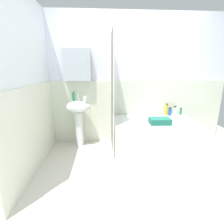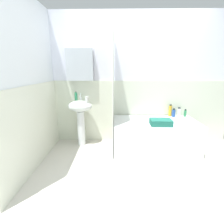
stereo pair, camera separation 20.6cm
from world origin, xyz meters
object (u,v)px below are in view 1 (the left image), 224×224
object	(u,v)px
sink	(78,114)
lotion_bottle	(181,112)
bathtub	(153,134)
conditioner_bottle	(170,112)
body_wash_bottle	(167,109)
towel_folded	(160,121)
soap_dispenser	(74,97)
shampoo_bottle	(175,111)
toothbrush_cup	(85,99)

from	to	relation	value
sink	lotion_bottle	xyz separation A→B (m)	(1.96, 0.10, -0.02)
bathtub	conditioner_bottle	distance (m)	0.59
sink	lotion_bottle	world-z (taller)	sink
body_wash_bottle	sink	bearing A→B (deg)	-175.66
towel_folded	soap_dispenser	bearing A→B (deg)	162.42
shampoo_bottle	conditioner_bottle	world-z (taller)	shampoo_bottle
shampoo_bottle	conditioner_bottle	xyz separation A→B (m)	(-0.11, -0.04, -0.01)
sink	shampoo_bottle	xyz separation A→B (m)	(1.85, 0.13, -0.01)
sink	toothbrush_cup	size ratio (longest dim) A/B	9.86
conditioner_bottle	toothbrush_cup	bearing A→B (deg)	-175.41
conditioner_bottle	body_wash_bottle	xyz separation A→B (m)	(-0.06, 0.04, 0.03)
sink	shampoo_bottle	distance (m)	1.86
bathtub	body_wash_bottle	xyz separation A→B (m)	(0.34, 0.30, 0.38)
sink	towel_folded	size ratio (longest dim) A/B	2.59
conditioner_bottle	towel_folded	world-z (taller)	conditioner_bottle
soap_dispenser	bathtub	world-z (taller)	soap_dispenser
bathtub	body_wash_bottle	world-z (taller)	body_wash_bottle
soap_dispenser	body_wash_bottle	world-z (taller)	soap_dispenser
soap_dispenser	lotion_bottle	bearing A→B (deg)	1.12
body_wash_bottle	towel_folded	xyz separation A→B (m)	(-0.31, -0.53, -0.06)
soap_dispenser	bathtub	xyz separation A→B (m)	(1.42, -0.23, -0.66)
sink	bathtub	size ratio (longest dim) A/B	0.59
soap_dispenser	conditioner_bottle	xyz separation A→B (m)	(1.82, 0.03, -0.32)
bathtub	shampoo_bottle	bearing A→B (deg)	30.65
soap_dispenser	shampoo_bottle	distance (m)	1.96
conditioner_bottle	body_wash_bottle	world-z (taller)	body_wash_bottle
towel_folded	bathtub	bearing A→B (deg)	97.64
sink	towel_folded	xyz separation A→B (m)	(1.37, -0.40, -0.04)
toothbrush_cup	shampoo_bottle	xyz separation A→B (m)	(1.72, 0.17, -0.28)
sink	shampoo_bottle	size ratio (longest dim) A/B	4.98
sink	towel_folded	distance (m)	1.43
towel_folded	body_wash_bottle	bearing A→B (deg)	59.31
toothbrush_cup	shampoo_bottle	size ratio (longest dim) A/B	0.50
sink	lotion_bottle	distance (m)	1.96
soap_dispenser	conditioner_bottle	size ratio (longest dim) A/B	1.05
lotion_bottle	towel_folded	distance (m)	0.77
bathtub	lotion_bottle	xyz separation A→B (m)	(0.62, 0.27, 0.34)
soap_dispenser	bathtub	size ratio (longest dim) A/B	0.12
soap_dispenser	shampoo_bottle	xyz separation A→B (m)	(1.93, 0.07, -0.31)
body_wash_bottle	towel_folded	world-z (taller)	body_wash_bottle
shampoo_bottle	towel_folded	size ratio (longest dim) A/B	0.52
sink	soap_dispenser	distance (m)	0.32
towel_folded	shampoo_bottle	bearing A→B (deg)	47.81
sink	lotion_bottle	size ratio (longest dim) A/B	5.91
towel_folded	toothbrush_cup	bearing A→B (deg)	163.66
sink	towel_folded	world-z (taller)	sink
toothbrush_cup	body_wash_bottle	xyz separation A→B (m)	(1.55, 0.17, -0.25)
soap_dispenser	shampoo_bottle	bearing A→B (deg)	2.16
soap_dispenser	toothbrush_cup	world-z (taller)	soap_dispenser
shampoo_bottle	body_wash_bottle	xyz separation A→B (m)	(-0.17, -0.00, 0.03)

